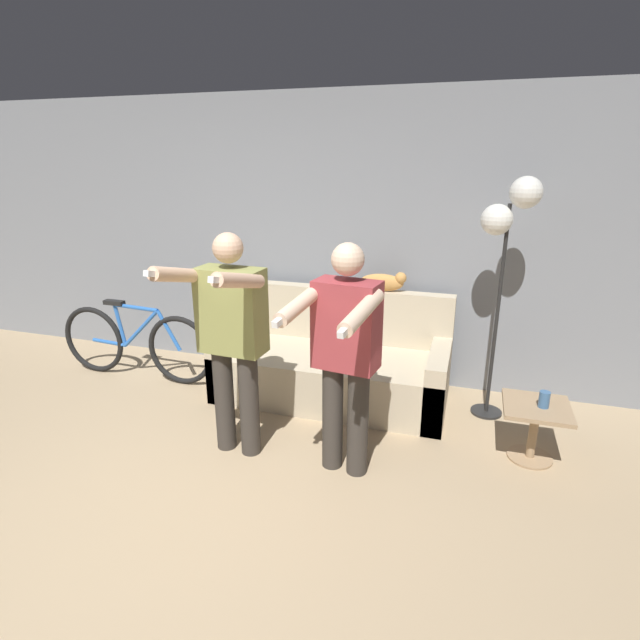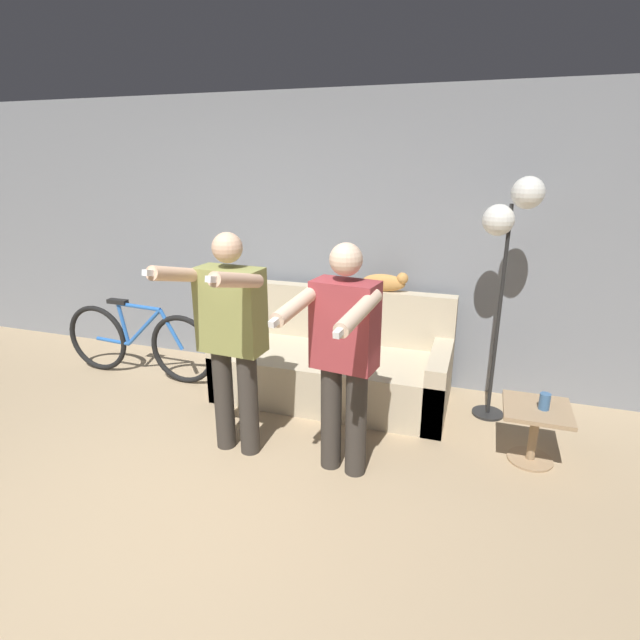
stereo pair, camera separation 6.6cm
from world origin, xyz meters
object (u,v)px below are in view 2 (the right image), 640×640
Objects in this scene: floor_lamp at (511,224)px; bicycle at (138,342)px; cup at (545,401)px; couch at (334,366)px; person_right at (343,349)px; side_table at (535,422)px; person_left at (230,331)px; cat at (385,282)px.

bicycle is (-3.23, -0.25, -1.22)m from floor_lamp.
floor_lamp is 16.79× the size of cup.
couch is at bearing -177.63° from floor_lamp.
bicycle is (-2.28, 0.88, -0.54)m from person_right.
floor_lamp is 1.17× the size of bicycle.
bicycle is at bearing 174.36° from side_table.
couch reaches higher than side_table.
person_left is 2.17m from cup.
person_right is 1.43m from cup.
person_left is 0.79m from person_right.
bicycle is (-2.26, -0.53, -0.64)m from cat.
person_left is at bearing -165.40° from side_table.
floor_lamp is at bearing 117.36° from cup.
person_right reaches higher than cup.
floor_lamp is 4.35× the size of side_table.
couch is 1.85m from floor_lamp.
person_left is 1.60m from cat.
cat reaches higher than cup.
side_table is at bearing -34.88° from cat.
cup is at bearing 17.41° from person_left.
floor_lamp is 3.46m from bicycle.
person_left reaches higher than person_right.
side_table is 0.27× the size of bicycle.
side_table is (0.28, -0.60, -1.27)m from floor_lamp.
person_right is 1.46m from side_table.
person_right is 13.66× the size of cup.
floor_lamp reaches higher than couch.
person_left is 3.60× the size of side_table.
bicycle is at bearing -166.93° from cat.
couch is at bearing 161.17° from cup.
bicycle is at bearing 167.13° from person_right.
couch is at bearing 117.50° from person_right.
person_left is 2.18m from floor_lamp.
person_left reaches higher than couch.
person_right is (0.79, -0.00, -0.03)m from person_left.
floor_lamp reaches higher than cat.
couch is 1.26× the size of person_left.
couch is 1.29m from person_right.
bicycle is (-1.90, -0.20, 0.07)m from couch.
bicycle is at bearing -174.03° from couch.
person_left is at bearing -111.15° from couch.
floor_lamp is at bearing 58.13° from person_right.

